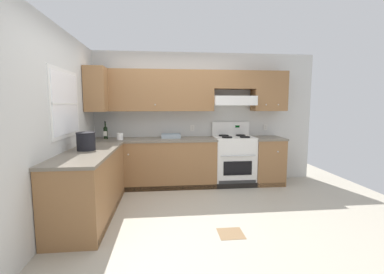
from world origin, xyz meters
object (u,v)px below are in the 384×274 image
Objects in this scene: bucket at (86,141)px; paper_towel_roll at (120,136)px; stove at (234,160)px; wine_bottle at (106,132)px; bowl at (171,137)px.

bucket is 1.13m from paper_towel_roll.
wine_bottle is at bearing 177.80° from stove.
paper_towel_roll is at bearing -177.75° from stove.
stove is 3.28× the size of bowl.
wine_bottle is 1.22m from bowl.
stove is 2.49m from wine_bottle.
bucket is at bearing -104.15° from paper_towel_roll.
bowl is at bearing 46.75° from bucket.
wine_bottle is 0.34m from paper_towel_roll.
bucket is at bearing -153.92° from stove.
stove is 2.74m from bucket.
stove is 10.00× the size of paper_towel_roll.
wine_bottle reaches higher than stove.
paper_towel_roll is (0.28, 1.10, -0.07)m from bucket.
wine_bottle reaches higher than bucket.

